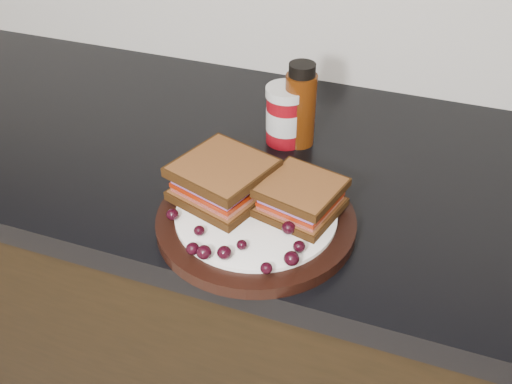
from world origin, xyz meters
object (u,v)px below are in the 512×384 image
Objects in this scene: sandwich_left at (223,180)px; condiment_jar at (286,115)px; plate at (256,221)px; oil_bottle at (300,105)px.

condiment_jar reaches higher than sandwich_left.
plate is 2.74× the size of condiment_jar.
oil_bottle is at bearing 94.84° from sandwich_left.
sandwich_left is 0.21m from condiment_jar.
plate is at bearing -82.33° from condiment_jar.
plate is 0.24m from condiment_jar.
condiment_jar is at bearing -168.02° from oil_bottle.
sandwich_left is (-0.06, 0.02, 0.04)m from plate.
condiment_jar is 0.03m from oil_bottle.
plate is 2.32× the size of sandwich_left.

